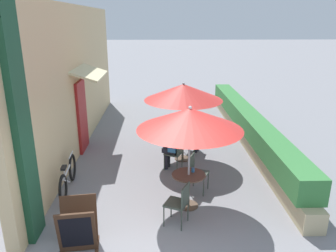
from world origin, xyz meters
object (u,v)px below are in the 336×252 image
Objects in this scene: cafe_chair_near_right at (180,201)px; patio_table_near at (188,184)px; seated_patron_mid_right at (172,145)px; bicycle_leaning at (68,177)px; patio_umbrella_near at (190,119)px; cafe_chair_mid_right at (176,151)px; patio_umbrella_mid at (183,92)px; patio_table_mid at (183,142)px; coffee_cup_mid at (188,134)px; cafe_chair_near_left at (196,170)px; seated_patron_mid_left at (192,129)px; menu_board at (78,226)px; coffee_cup_near at (193,170)px; cafe_chair_mid_left at (189,134)px.

patio_table_near is at bearing 6.30° from cafe_chair_near_right.
seated_patron_mid_right is 2.71m from bicycle_leaning.
patio_umbrella_near is 2.54× the size of cafe_chair_mid_right.
seated_patron_mid_right is (-0.10, 0.05, 0.17)m from cafe_chair_mid_right.
patio_umbrella_mid is at bearing 27.99° from bicycle_leaning.
patio_table_mid is 0.31m from coffee_cup_mid.
cafe_chair_near_right is at bearing 6.30° from cafe_chair_near_left.
patio_table_mid is 0.71m from seated_patron_mid_left.
seated_patron_mid_left is at bearing 1.70° from cafe_chair_mid_right.
seated_patron_mid_left reaches higher than menu_board.
patio_table_mid is at bearing 19.73° from cafe_chair_near_right.
cafe_chair_mid_right reaches higher than coffee_cup_mid.
menu_board is at bearing -74.79° from bicycle_leaning.
seated_patron_mid_left is 0.70× the size of bicycle_leaning.
cafe_chair_near_left is 9.67× the size of coffee_cup_near.
menu_board is (-2.01, -1.26, -1.52)m from patio_umbrella_near.
cafe_chair_near_right is at bearing -95.00° from patio_table_mid.
patio_umbrella_mid is (0.27, 3.12, 1.43)m from cafe_chair_near_right.
cafe_chair_near_right is 0.39× the size of patio_umbrella_mid.
patio_umbrella_near is at bearing -149.78° from cafe_chair_mid_right.
bicycle_leaning is (-2.49, 1.39, -0.17)m from cafe_chair_near_right.
cafe_chair_mid_right is (0.05, 2.46, 0.00)m from cafe_chair_near_right.
menu_board is at bearing 175.59° from seated_patron_mid_right.
coffee_cup_mid reaches higher than patio_table_near.
bicycle_leaning is at bearing 139.51° from seated_patron_mid_right.
menu_board is at bearing -119.03° from patio_table_mid.
seated_patron_mid_left is at bearing 84.66° from coffee_cup_near.
seated_patron_mid_right is 3.57m from menu_board.
cafe_chair_mid_left is at bearing 71.44° from patio_umbrella_mid.
patio_umbrella_mid reaches higher than cafe_chair_mid_left.
cafe_chair_mid_right reaches higher than patio_table_mid.
seated_patron_mid_right is at bearing -117.79° from patio_umbrella_mid.
cafe_chair_mid_right reaches higher than coffee_cup_near.
cafe_chair_near_left is at bearing 23.59° from cafe_chair_mid_left.
patio_table_mid is at bearing 6.30° from cafe_chair_mid_right.
bicycle_leaning is (-2.76, -1.73, -0.17)m from patio_table_mid.
cafe_chair_mid_left reaches higher than coffee_cup_mid.
patio_umbrella_near is 1.24× the size of bicycle_leaning.
seated_patron_mid_right is at bearing -117.79° from patio_table_mid.
patio_umbrella_near is 1.59m from cafe_chair_near_right.
cafe_chair_near_right is 2.46m from cafe_chair_mid_right.
cafe_chair_mid_left is (0.49, 3.78, 0.00)m from cafe_chair_near_right.
menu_board is at bearing -24.52° from cafe_chair_near_left.
patio_umbrella_mid is at bearing 6.30° from cafe_chair_mid_right.
cafe_chair_mid_right is 1.01× the size of menu_board.
cafe_chair_near_right reaches higher than patio_table_near.
patio_table_near is at bearing -91.23° from patio_umbrella_mid.
cafe_chair_mid_left is 0.20m from seated_patron_mid_left.
cafe_chair_mid_left reaches higher than bicycle_leaning.
patio_umbrella_near is 1.17m from coffee_cup_near.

